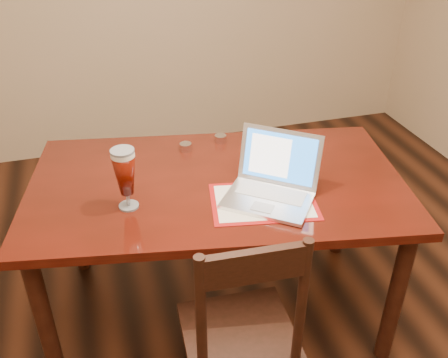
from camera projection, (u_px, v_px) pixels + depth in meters
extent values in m
cube|color=#481009|center=(217.00, 184.00, 2.30)|extent=(1.85, 1.25, 0.04)
cylinder|color=black|center=(45.00, 323.00, 2.11)|extent=(0.07, 0.07, 0.76)
cylinder|color=black|center=(395.00, 297.00, 2.24)|extent=(0.07, 0.07, 0.76)
cylinder|color=black|center=(74.00, 214.00, 2.78)|extent=(0.07, 0.07, 0.76)
cylinder|color=black|center=(343.00, 199.00, 2.90)|extent=(0.07, 0.07, 0.76)
cube|color=#990F0E|center=(263.00, 201.00, 2.14)|extent=(0.50, 0.40, 0.00)
cube|color=silver|center=(263.00, 201.00, 2.14)|extent=(0.45, 0.35, 0.00)
cube|color=silver|center=(268.00, 200.00, 2.12)|extent=(0.44, 0.42, 0.02)
cube|color=silver|center=(271.00, 193.00, 2.16)|extent=(0.30, 0.27, 0.00)
cube|color=#B2B2B7|center=(263.00, 207.00, 2.06)|extent=(0.11, 0.11, 0.00)
cube|color=silver|center=(280.00, 157.00, 2.18)|extent=(0.33, 0.28, 0.24)
cube|color=blue|center=(279.00, 157.00, 2.18)|extent=(0.28, 0.24, 0.20)
cube|color=white|center=(270.00, 156.00, 2.19)|extent=(0.17, 0.15, 0.17)
cylinder|color=silver|center=(129.00, 206.00, 2.10)|extent=(0.08, 0.08, 0.01)
cylinder|color=silver|center=(128.00, 199.00, 2.08)|extent=(0.01, 0.01, 0.06)
cylinder|color=beige|center=(123.00, 154.00, 1.97)|extent=(0.10, 0.10, 0.02)
cylinder|color=silver|center=(122.00, 151.00, 1.96)|extent=(0.10, 0.10, 0.01)
cylinder|color=silver|center=(186.00, 147.00, 2.52)|extent=(0.06, 0.06, 0.04)
cylinder|color=silver|center=(221.00, 139.00, 2.59)|extent=(0.06, 0.06, 0.04)
cube|color=black|center=(239.00, 335.00, 1.97)|extent=(0.45, 0.44, 0.04)
cylinder|color=black|center=(190.00, 349.00, 2.20)|extent=(0.04, 0.04, 0.42)
cylinder|color=black|center=(266.00, 335.00, 2.27)|extent=(0.04, 0.04, 0.42)
cylinder|color=black|center=(201.00, 322.00, 1.64)|extent=(0.04, 0.04, 0.56)
cylinder|color=black|center=(302.00, 304.00, 1.71)|extent=(0.04, 0.04, 0.56)
cube|color=black|center=(254.00, 266.00, 1.57)|extent=(0.35, 0.05, 0.12)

